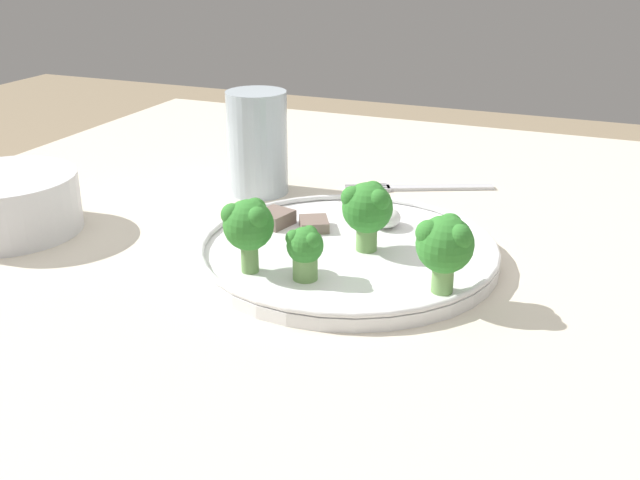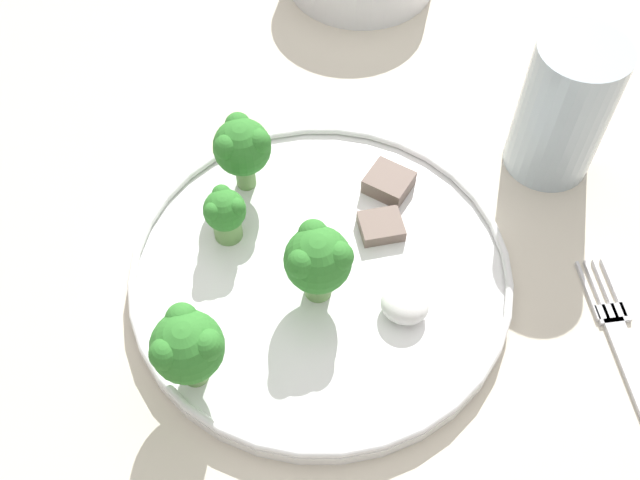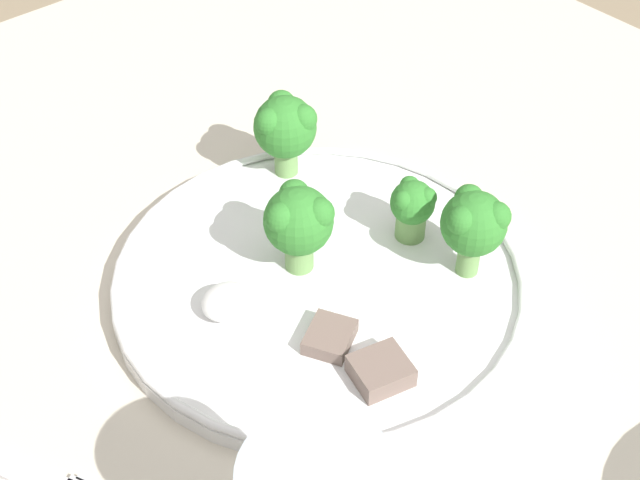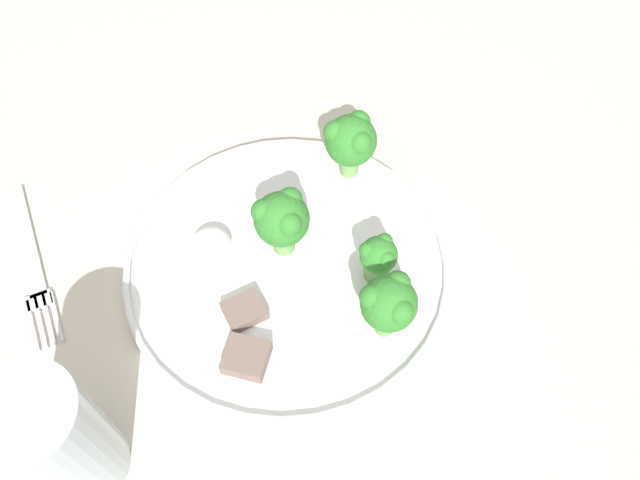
% 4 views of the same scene
% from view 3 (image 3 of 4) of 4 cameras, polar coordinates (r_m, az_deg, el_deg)
% --- Properties ---
extents(table, '(1.05, 1.05, 0.76)m').
position_cam_3_polar(table, '(0.67, -1.36, -12.89)').
color(table, beige).
rests_on(table, ground_plane).
extents(dinner_plate, '(0.29, 0.29, 0.02)m').
position_cam_3_polar(dinner_plate, '(0.62, -0.07, -2.56)').
color(dinner_plate, white).
rests_on(dinner_plate, table).
extents(fork, '(0.09, 0.17, 0.00)m').
position_cam_3_polar(fork, '(0.57, -19.31, -13.52)').
color(fork, silver).
rests_on(fork, table).
extents(broccoli_floret_near_rim_left, '(0.05, 0.05, 0.07)m').
position_cam_3_polar(broccoli_floret_near_rim_left, '(0.68, -2.25, 7.28)').
color(broccoli_floret_near_rim_left, '#709E56').
rests_on(broccoli_floret_near_rim_left, dinner_plate).
extents(broccoli_floret_center_left, '(0.03, 0.03, 0.05)m').
position_cam_3_polar(broccoli_floret_center_left, '(0.63, 5.93, 2.23)').
color(broccoli_floret_center_left, '#709E56').
rests_on(broccoli_floret_center_left, dinner_plate).
extents(broccoli_floret_back_left, '(0.05, 0.05, 0.07)m').
position_cam_3_polar(broccoli_floret_back_left, '(0.60, 9.82, 1.08)').
color(broccoli_floret_back_left, '#709E56').
rests_on(broccoli_floret_back_left, dinner_plate).
extents(broccoli_floret_front_left, '(0.05, 0.05, 0.07)m').
position_cam_3_polar(broccoli_floret_front_left, '(0.60, -1.39, 1.26)').
color(broccoli_floret_front_left, '#709E56').
rests_on(broccoli_floret_front_left, dinner_plate).
extents(meat_slice_front_slice, '(0.04, 0.04, 0.01)m').
position_cam_3_polar(meat_slice_front_slice, '(0.58, 0.63, -6.22)').
color(meat_slice_front_slice, '#756056').
rests_on(meat_slice_front_slice, dinner_plate).
extents(meat_slice_middle_slice, '(0.04, 0.04, 0.01)m').
position_cam_3_polar(meat_slice_middle_slice, '(0.56, 3.91, -8.35)').
color(meat_slice_middle_slice, '#756056').
rests_on(meat_slice_middle_slice, dinner_plate).
extents(sauce_dollop, '(0.03, 0.03, 0.02)m').
position_cam_3_polar(sauce_dollop, '(0.59, -5.99, -3.94)').
color(sauce_dollop, white).
rests_on(sauce_dollop, dinner_plate).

